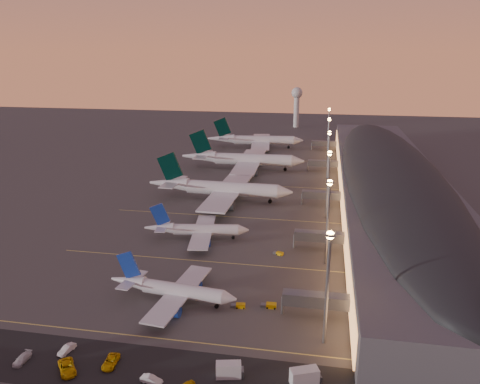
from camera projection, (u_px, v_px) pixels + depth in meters
name	position (u px, v px, depth m)	size (l,w,h in m)	color
ground	(208.00, 254.00, 145.13)	(700.00, 700.00, 0.00)	#45423F
airliner_narrow_south	(172.00, 290.00, 117.21)	(34.22, 30.76, 12.22)	silver
airliner_narrow_north	(197.00, 230.00, 156.35)	(35.09, 31.65, 12.54)	silver
airliner_wide_near	(220.00, 188.00, 196.70)	(62.07, 56.41, 19.89)	silver
airliner_wide_mid	(243.00, 159.00, 248.06)	(65.43, 59.47, 20.97)	silver
airliner_wide_far	(256.00, 140.00, 303.05)	(62.04, 56.90, 19.85)	silver
terminal_building	(389.00, 177.00, 200.22)	(56.35, 255.00, 17.46)	#525257
light_masts	(329.00, 158.00, 195.09)	(2.20, 217.20, 25.90)	gray
radar_tower	(297.00, 100.00, 381.96)	(9.00, 9.00, 32.50)	silver
service_lane	(138.00, 370.00, 92.39)	(260.00, 16.00, 0.01)	black
lane_markings	(233.00, 212.00, 182.80)	(90.00, 180.36, 0.00)	#D8C659
baggage_tug_a	(239.00, 306.00, 114.94)	(3.59, 1.78, 1.04)	#D59E06
baggage_tug_b	(269.00, 306.00, 114.94)	(3.86, 1.80, 1.14)	#D59E06
baggage_tug_c	(279.00, 253.00, 144.83)	(3.37, 2.31, 0.94)	#D59E06
catering_truck_a	(230.00, 370.00, 90.28)	(5.69, 3.14, 3.02)	silver
catering_truck_b	(306.00, 377.00, 88.22)	(6.26, 4.27, 3.29)	silver
service_van_a	(22.00, 359.00, 94.79)	(1.89, 4.66, 1.35)	silver
service_van_b	(67.00, 368.00, 91.84)	(2.88, 6.24, 1.74)	#D59E06
service_van_c	(67.00, 349.00, 97.75)	(1.51, 4.34, 1.43)	silver
service_van_e	(151.00, 380.00, 88.71)	(1.51, 4.34, 1.43)	silver
service_van_f	(111.00, 362.00, 93.81)	(2.49, 5.40, 1.50)	#D59E06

